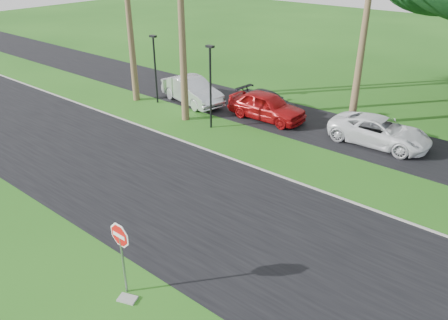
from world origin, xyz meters
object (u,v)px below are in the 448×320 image
car_minivan (380,132)px  car_red (267,106)px  car_silver (192,91)px  stop_sign_near (121,244)px  car_dark (268,103)px

car_minivan → car_red: bearing=94.9°
car_silver → car_red: (5.39, 0.65, -0.01)m
stop_sign_near → car_minivan: 15.41m
car_dark → car_red: bearing=-144.1°
car_dark → car_minivan: (7.15, -0.30, 0.09)m
car_minivan → car_dark: bearing=86.2°
car_red → car_dark: bearing=29.3°
car_silver → car_minivan: 12.03m
car_silver → car_minivan: (11.95, 1.38, -0.11)m
car_silver → car_red: size_ratio=1.05×
car_silver → car_dark: (4.80, 1.68, -0.20)m
stop_sign_near → car_silver: bearing=126.2°
car_red → car_dark: car_red is taller
car_silver → car_dark: 5.09m
stop_sign_near → car_silver: (-10.17, 13.89, -0.95)m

